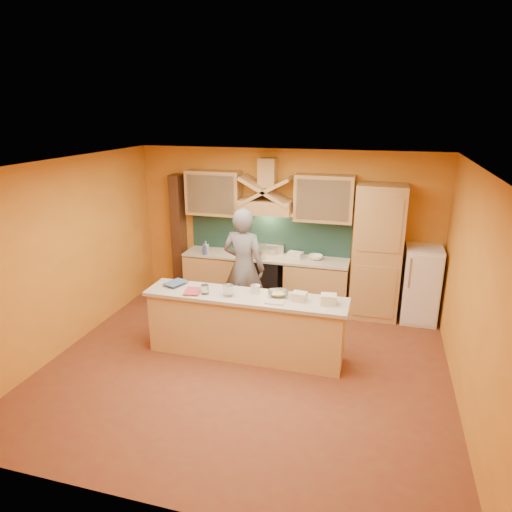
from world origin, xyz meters
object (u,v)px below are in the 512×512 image
(kitchen_scale, at_px, (255,290))
(person, at_px, (244,268))
(mixing_bowl, at_px, (278,294))
(fridge, at_px, (421,285))
(stove, at_px, (265,280))

(kitchen_scale, bearing_deg, person, 93.03)
(mixing_bowl, bearing_deg, kitchen_scale, 175.72)
(fridge, bearing_deg, stove, 180.00)
(person, bearing_deg, fridge, -154.83)
(stove, relative_size, mixing_bowl, 3.11)
(fridge, relative_size, person, 0.66)
(fridge, relative_size, kitchen_scale, 10.92)
(person, height_order, kitchen_scale, person)
(person, height_order, mixing_bowl, person)
(kitchen_scale, bearing_deg, stove, 76.48)
(stove, distance_m, fridge, 2.71)
(stove, relative_size, person, 0.46)
(stove, height_order, fridge, fridge)
(kitchen_scale, bearing_deg, fridge, 13.19)
(stove, xyz_separation_m, person, (-0.13, -0.89, 0.54))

